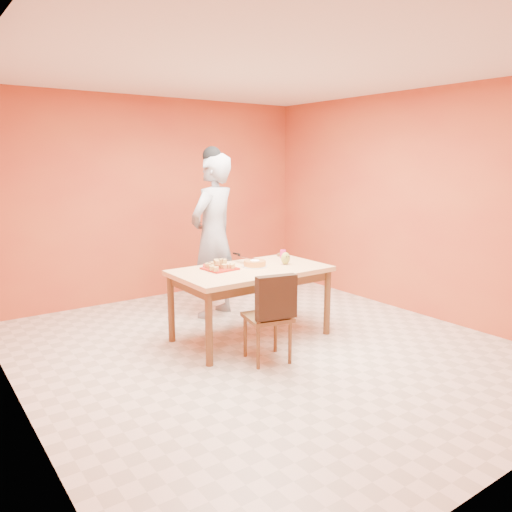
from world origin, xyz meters
TOP-DOWN VIEW (x-y plane):
  - floor at (0.00, 0.00)m, footprint 5.00×5.00m
  - ceiling at (0.00, 0.00)m, footprint 5.00×5.00m
  - wall_back at (0.00, 2.50)m, footprint 4.50×0.00m
  - wall_left at (-2.25, 0.00)m, footprint 0.00×5.00m
  - wall_right at (2.25, 0.00)m, footprint 0.00×5.00m
  - dining_table at (0.07, 0.35)m, footprint 1.60×0.90m
  - dining_chair at (-0.16, -0.27)m, footprint 0.48×0.54m
  - pastry_pile at (-0.22, 0.49)m, footprint 0.27×0.27m
  - person at (0.16, 1.26)m, footprint 0.84×0.71m
  - pastry_platter at (-0.22, 0.49)m, footprint 0.33×0.33m
  - red_dinner_plate at (-0.18, 0.66)m, footprint 0.33×0.33m
  - white_cake_plate at (0.15, 0.39)m, footprint 0.30×0.30m
  - sponge_cake at (0.15, 0.39)m, footprint 0.28×0.28m
  - cake_server at (0.16, 0.57)m, footprint 0.08×0.27m
  - egg_ornament at (0.49, 0.30)m, footprint 0.11×0.09m
  - magenta_glass at (0.68, 0.58)m, footprint 0.09×0.09m
  - checker_tin at (0.75, 0.70)m, footprint 0.13×0.13m

SIDE VIEW (x-z plane):
  - floor at x=0.00m, z-range 0.00..0.00m
  - dining_chair at x=-0.16m, z-range 0.02..0.89m
  - dining_table at x=0.07m, z-range 0.29..1.05m
  - white_cake_plate at x=0.15m, z-range 0.76..0.77m
  - red_dinner_plate at x=-0.18m, z-range 0.76..0.78m
  - pastry_platter at x=-0.22m, z-range 0.76..0.78m
  - checker_tin at x=0.75m, z-range 0.76..0.79m
  - sponge_cake at x=0.15m, z-range 0.77..0.83m
  - magenta_glass at x=0.68m, z-range 0.76..0.86m
  - pastry_pile at x=-0.22m, z-range 0.78..0.87m
  - egg_ornament at x=0.49m, z-range 0.76..0.89m
  - cake_server at x=0.16m, z-range 0.83..0.84m
  - person at x=0.16m, z-range 0.00..1.95m
  - wall_back at x=0.00m, z-range -0.90..3.60m
  - wall_left at x=-2.25m, z-range -1.15..3.85m
  - wall_right at x=2.25m, z-range -1.15..3.85m
  - ceiling at x=0.00m, z-range 2.70..2.70m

